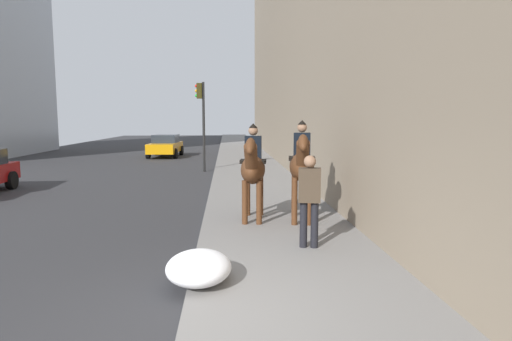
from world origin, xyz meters
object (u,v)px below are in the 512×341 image
at_px(mounted_horse_far, 302,165).
at_px(car_near_lane, 166,145).
at_px(mounted_horse_near, 253,168).
at_px(pedestrian_greeting, 309,195).
at_px(traffic_light_near_curb, 202,112).

relative_size(mounted_horse_far, car_near_lane, 0.54).
height_order(mounted_horse_near, pedestrian_greeting, mounted_horse_near).
bearing_deg(mounted_horse_near, mounted_horse_far, 89.29).
xyz_separation_m(pedestrian_greeting, car_near_lane, (20.91, 5.46, -0.35)).
height_order(pedestrian_greeting, car_near_lane, pedestrian_greeting).
xyz_separation_m(mounted_horse_near, pedestrian_greeting, (-2.21, -0.90, -0.26)).
xyz_separation_m(car_near_lane, traffic_light_near_curb, (-8.25, -2.83, 2.01)).
xyz_separation_m(mounted_horse_near, traffic_light_near_curb, (10.46, 1.73, 1.41)).
bearing_deg(pedestrian_greeting, car_near_lane, 25.49).
height_order(mounted_horse_near, traffic_light_near_curb, traffic_light_near_curb).
bearing_deg(car_near_lane, traffic_light_near_curb, 21.47).
distance_m(mounted_horse_far, pedestrian_greeting, 2.10).
bearing_deg(traffic_light_near_curb, mounted_horse_near, -170.60).
bearing_deg(mounted_horse_far, pedestrian_greeting, 2.52).
bearing_deg(car_near_lane, mounted_horse_far, 19.29).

